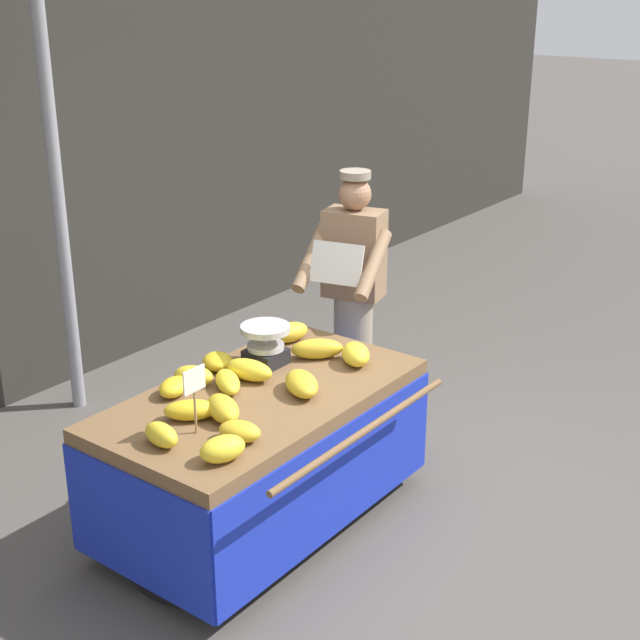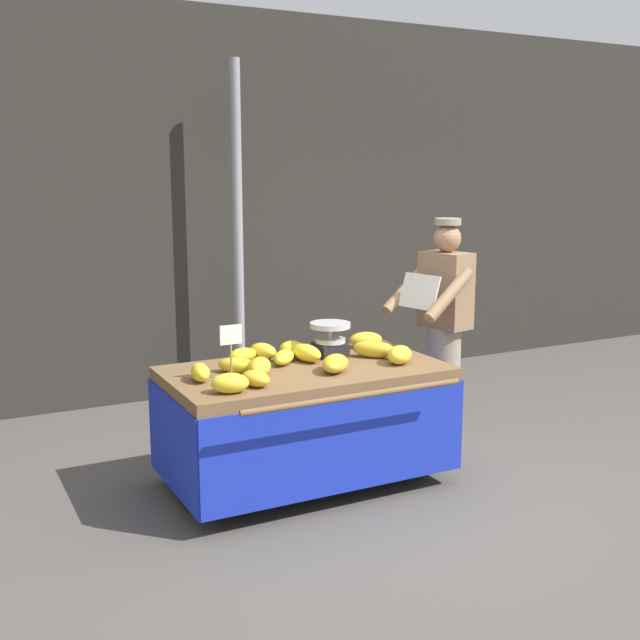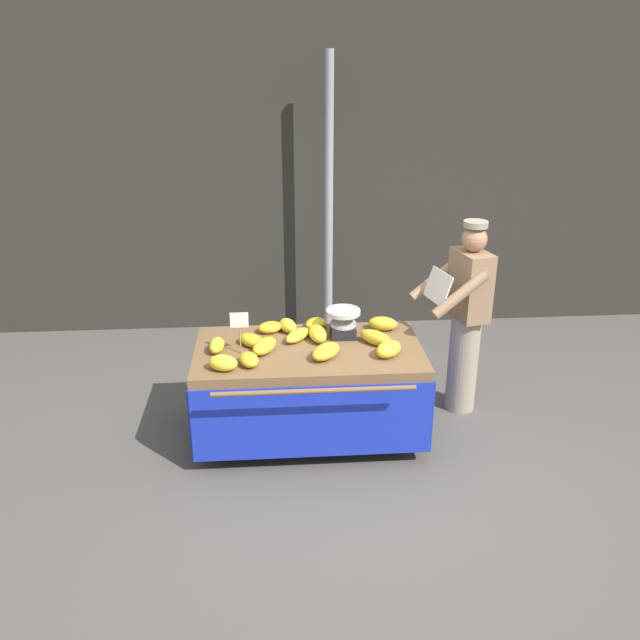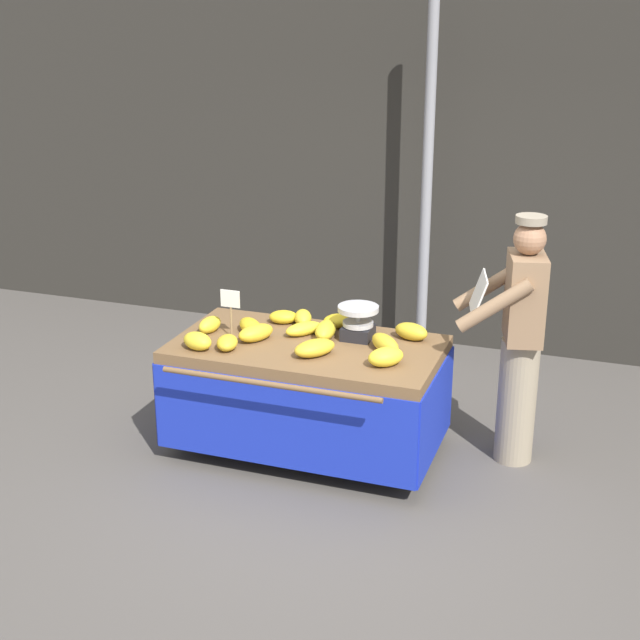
{
  "view_description": "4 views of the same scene",
  "coord_description": "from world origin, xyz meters",
  "views": [
    {
      "loc": [
        -3.65,
        -2.4,
        2.86
      ],
      "look_at": [
        0.08,
        0.43,
        1.06
      ],
      "focal_mm": 50.54,
      "sensor_mm": 36.0,
      "label": 1
    },
    {
      "loc": [
        -2.59,
        -3.98,
        2.07
      ],
      "look_at": [
        -0.24,
        0.58,
        1.08
      ],
      "focal_mm": 43.9,
      "sensor_mm": 36.0,
      "label": 2
    },
    {
      "loc": [
        -0.67,
        -4.21,
        2.98
      ],
      "look_at": [
        -0.32,
        0.53,
        1.01
      ],
      "focal_mm": 36.54,
      "sensor_mm": 36.0,
      "label": 3
    },
    {
      "loc": [
        1.54,
        -4.82,
        2.98
      ],
      "look_at": [
        -0.33,
        0.47,
        0.98
      ],
      "focal_mm": 50.18,
      "sensor_mm": 36.0,
      "label": 4
    }
  ],
  "objects": [
    {
      "name": "banana_bunch_5",
      "position": [
        -0.72,
        0.78,
        0.85
      ],
      "size": [
        0.24,
        0.2,
        0.09
      ],
      "primitive_type": "ellipsoid",
      "rotation": [
        0.0,
        0.0,
        1.89
      ],
      "color": "gold",
      "rests_on": "banana_cart"
    },
    {
      "name": "back_wall",
      "position": [
        0.0,
        2.98,
        1.75
      ],
      "size": [
        16.0,
        0.24,
        3.5
      ],
      "primitive_type": "cube",
      "color": "#2D2B26",
      "rests_on": "ground"
    },
    {
      "name": "ground_plane",
      "position": [
        0.0,
        0.0,
        0.0
      ],
      "size": [
        60.0,
        60.0,
        0.0
      ],
      "primitive_type": "plane",
      "color": "#514C47"
    },
    {
      "name": "vendor_person",
      "position": [
        0.95,
        0.81,
        0.87
      ],
      "size": [
        0.66,
        0.61,
        1.71
      ],
      "color": "gray",
      "rests_on": "ground"
    },
    {
      "name": "banana_bunch_9",
      "position": [
        -0.5,
        0.61,
        0.85
      ],
      "size": [
        0.27,
        0.3,
        0.09
      ],
      "primitive_type": "ellipsoid",
      "rotation": [
        0.0,
        0.0,
        2.5
      ],
      "color": "yellow",
      "rests_on": "banana_cart"
    },
    {
      "name": "banana_bunch_11",
      "position": [
        -1.13,
        0.44,
        0.86
      ],
      "size": [
        0.14,
        0.23,
        0.11
      ],
      "primitive_type": "ellipsoid",
      "rotation": [
        0.0,
        0.0,
        2.98
      ],
      "color": "yellow",
      "rests_on": "banana_cart"
    },
    {
      "name": "banana_bunch_0",
      "position": [
        0.23,
        0.77,
        0.86
      ],
      "size": [
        0.27,
        0.2,
        0.12
      ],
      "primitive_type": "ellipsoid",
      "rotation": [
        0.0,
        0.0,
        1.28
      ],
      "color": "gold",
      "rests_on": "banana_cart"
    },
    {
      "name": "banana_bunch_4",
      "position": [
        0.12,
        0.48,
        0.86
      ],
      "size": [
        0.29,
        0.3,
        0.12
      ],
      "primitive_type": "ellipsoid",
      "rotation": [
        0.0,
        0.0,
        0.76
      ],
      "color": "gold",
      "rests_on": "banana_cart"
    },
    {
      "name": "banana_bunch_2",
      "position": [
        -0.29,
        0.27,
        0.86
      ],
      "size": [
        0.31,
        0.33,
        0.11
      ],
      "primitive_type": "ellipsoid",
      "rotation": [
        0.0,
        0.0,
        2.49
      ],
      "color": "gold",
      "rests_on": "banana_cart"
    },
    {
      "name": "banana_bunch_7",
      "position": [
        -0.33,
        0.83,
        0.85
      ],
      "size": [
        0.25,
        0.26,
        0.09
      ],
      "primitive_type": "ellipsoid",
      "rotation": [
        0.0,
        0.0,
        2.56
      ],
      "color": "gold",
      "rests_on": "banana_cart"
    },
    {
      "name": "street_pole",
      "position": [
        -0.08,
        2.46,
        1.5
      ],
      "size": [
        0.09,
        0.09,
        3.0
      ],
      "primitive_type": "cylinder",
      "color": "gray",
      "rests_on": "ground"
    },
    {
      "name": "banana_bunch_8",
      "position": [
        0.19,
        0.26,
        0.87
      ],
      "size": [
        0.28,
        0.28,
        0.12
      ],
      "primitive_type": "ellipsoid",
      "rotation": [
        0.0,
        0.0,
        2.36
      ],
      "color": "yellow",
      "rests_on": "banana_cart"
    },
    {
      "name": "banana_bunch_10",
      "position": [
        -0.57,
        0.79,
        0.86
      ],
      "size": [
        0.2,
        0.25,
        0.11
      ],
      "primitive_type": "ellipsoid",
      "rotation": [
        0.0,
        0.0,
        0.39
      ],
      "color": "yellow",
      "rests_on": "banana_cart"
    },
    {
      "name": "price_sign",
      "position": [
        -0.95,
        0.39,
        1.05
      ],
      "size": [
        0.14,
        0.01,
        0.34
      ],
      "color": "#997A51",
      "rests_on": "banana_cart"
    },
    {
      "name": "weighing_scale",
      "position": [
        -0.12,
        0.66,
        0.92
      ],
      "size": [
        0.28,
        0.28,
        0.24
      ],
      "color": "black",
      "rests_on": "banana_cart"
    },
    {
      "name": "banana_bunch_3",
      "position": [
        -1.06,
        0.12,
        0.87
      ],
      "size": [
        0.25,
        0.21,
        0.12
      ],
      "primitive_type": "ellipsoid",
      "rotation": [
        0.0,
        0.0,
        1.23
      ],
      "color": "yellow",
      "rests_on": "banana_cart"
    },
    {
      "name": "banana_bunch_13",
      "position": [
        -0.88,
        0.18,
        0.85
      ],
      "size": [
        0.19,
        0.24,
        0.1
      ],
      "primitive_type": "ellipsoid",
      "rotation": [
        0.0,
        0.0,
        0.28
      ],
      "color": "gold",
      "rests_on": "banana_cart"
    },
    {
      "name": "banana_bunch_6",
      "position": [
        -0.33,
        0.6,
        0.86
      ],
      "size": [
        0.17,
        0.3,
        0.12
      ],
      "primitive_type": "ellipsoid",
      "rotation": [
        0.0,
        0.0,
        0.14
      ],
      "color": "yellow",
      "rests_on": "banana_cart"
    },
    {
      "name": "banana_bunch_12",
      "position": [
        -0.76,
        0.39,
        0.86
      ],
      "size": [
        0.26,
        0.31,
        0.12
      ],
      "primitive_type": "ellipsoid",
      "rotation": [
        0.0,
        0.0,
        2.63
      ],
      "color": "gold",
      "rests_on": "banana_cart"
    },
    {
      "name": "banana_cart",
      "position": [
        -0.42,
        0.45,
        0.59
      ],
      "size": [
        1.82,
        1.19,
        0.81
      ],
      "color": "brown",
      "rests_on": "ground"
    },
    {
      "name": "banana_bunch_1",
      "position": [
        -0.86,
        0.52,
        0.86
      ],
      "size": [
        0.28,
        0.28,
        0.1
      ],
      "primitive_type": "ellipsoid",
      "rotation": [
        0.0,
        0.0,
        0.76
      ],
      "color": "gold",
      "rests_on": "banana_cart"
    }
  ]
}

